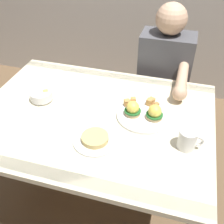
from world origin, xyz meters
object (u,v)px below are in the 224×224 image
eggs_benedict_plate (143,113)px  coffee_mug (188,139)px  diner_person (163,78)px  fork (59,118)px  fruit_bowl (41,96)px  side_plate (95,140)px  dining_table (94,130)px

eggs_benedict_plate → coffee_mug: coffee_mug is taller
coffee_mug → diner_person: 0.74m
eggs_benedict_plate → fork: 0.42m
coffee_mug → fork: (-0.63, 0.03, -0.05)m
diner_person → fruit_bowl: bearing=-137.1°
coffee_mug → fork: coffee_mug is taller
side_plate → fork: bearing=155.2°
coffee_mug → diner_person: diner_person is taller
side_plate → diner_person: size_ratio=0.18×
dining_table → fruit_bowl: 0.34m
eggs_benedict_plate → diner_person: diner_person is taller
eggs_benedict_plate → side_plate: size_ratio=1.35×
fork → side_plate: bearing=-24.8°
eggs_benedict_plate → diner_person: (0.04, 0.54, -0.12)m
dining_table → diner_person: bearing=64.3°
fork → side_plate: 0.25m
dining_table → diner_person: (0.29, 0.60, 0.02)m
coffee_mug → dining_table: bearing=167.8°
dining_table → coffee_mug: coffee_mug is taller
coffee_mug → fruit_bowl: bearing=169.5°
coffee_mug → diner_person: (-0.18, 0.70, -0.14)m
side_plate → diner_person: (0.22, 0.78, -0.10)m
eggs_benedict_plate → side_plate: (-0.17, -0.24, -0.01)m
eggs_benedict_plate → coffee_mug: 0.28m
dining_table → fruit_bowl: size_ratio=10.00×
eggs_benedict_plate → diner_person: bearing=85.5°
fruit_bowl → coffee_mug: 0.79m
eggs_benedict_plate → side_plate: bearing=-126.3°
dining_table → diner_person: diner_person is taller
eggs_benedict_plate → fruit_bowl: bearing=-178.6°
fruit_bowl → coffee_mug: coffee_mug is taller
coffee_mug → side_plate: bearing=-168.7°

